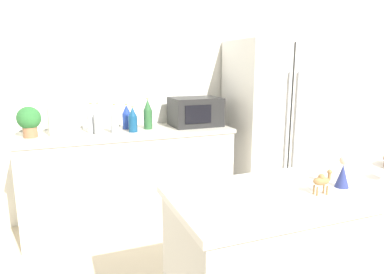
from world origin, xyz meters
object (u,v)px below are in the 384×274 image
(microwave, at_px, (195,112))
(wise_man_figurine_crimson, at_px, (343,174))
(back_bottle_2, at_px, (98,119))
(back_bottle_5, at_px, (148,114))
(back_bottle_1, at_px, (133,120))
(refrigerator, at_px, (270,125))
(back_bottle_3, at_px, (127,117))
(camel_figurine_second, at_px, (322,180))
(paper_towel_roll, at_px, (55,122))
(back_bottle_4, at_px, (92,119))
(potted_plant, at_px, (29,120))
(back_bottle_0, at_px, (115,119))

(microwave, height_order, wise_man_figurine_crimson, microwave)
(back_bottle_2, relative_size, back_bottle_5, 0.96)
(back_bottle_1, bearing_deg, refrigerator, 0.79)
(refrigerator, xyz_separation_m, back_bottle_3, (-1.50, 0.15, 0.15))
(back_bottle_5, bearing_deg, camel_figurine_second, -80.98)
(paper_towel_roll, bearing_deg, refrigerator, -1.17)
(back_bottle_1, height_order, back_bottle_4, back_bottle_4)
(potted_plant, distance_m, back_bottle_4, 0.50)
(back_bottle_2, xyz_separation_m, wise_man_figurine_crimson, (0.94, -1.85, -0.04))
(refrigerator, relative_size, back_bottle_4, 6.50)
(back_bottle_1, distance_m, back_bottle_2, 0.30)
(refrigerator, height_order, back_bottle_5, refrigerator)
(back_bottle_3, bearing_deg, back_bottle_1, -82.03)
(back_bottle_3, distance_m, camel_figurine_second, 2.11)
(microwave, height_order, camel_figurine_second, microwave)
(refrigerator, xyz_separation_m, back_bottle_0, (-1.64, -0.02, 0.16))
(paper_towel_roll, distance_m, back_bottle_5, 0.82)
(back_bottle_0, bearing_deg, back_bottle_2, 176.78)
(back_bottle_4, relative_size, wise_man_figurine_crimson, 1.75)
(potted_plant, height_order, microwave, microwave)
(wise_man_figurine_crimson, bearing_deg, camel_figurine_second, -166.12)
(paper_towel_roll, relative_size, back_bottle_3, 1.03)
(back_bottle_5, relative_size, wise_man_figurine_crimson, 1.88)
(potted_plant, xyz_separation_m, back_bottle_0, (0.69, -0.08, -0.02))
(refrigerator, xyz_separation_m, back_bottle_4, (-1.83, 0.07, 0.16))
(back_bottle_0, height_order, back_bottle_5, back_bottle_5)
(back_bottle_2, relative_size, wise_man_figurine_crimson, 1.80)
(back_bottle_4, bearing_deg, camel_figurine_second, -67.17)
(back_bottle_5, bearing_deg, potted_plant, -178.99)
(back_bottle_2, height_order, wise_man_figurine_crimson, back_bottle_2)
(back_bottle_0, height_order, back_bottle_1, back_bottle_0)
(back_bottle_2, bearing_deg, wise_man_figurine_crimson, -63.09)
(refrigerator, distance_m, paper_towel_roll, 2.13)
(refrigerator, height_order, back_bottle_4, refrigerator)
(potted_plant, height_order, back_bottle_0, back_bottle_0)
(back_bottle_3, xyz_separation_m, back_bottle_4, (-0.33, -0.08, 0.02))
(back_bottle_1, xyz_separation_m, back_bottle_5, (0.16, 0.10, 0.03))
(back_bottle_5, bearing_deg, back_bottle_3, 158.90)
(back_bottle_1, height_order, wise_man_figurine_crimson, back_bottle_1)
(potted_plant, relative_size, camel_figurine_second, 2.25)
(back_bottle_5, xyz_separation_m, wise_man_figurine_crimson, (0.47, -1.94, -0.05))
(refrigerator, height_order, potted_plant, refrigerator)
(refrigerator, distance_m, back_bottle_1, 1.48)
(potted_plant, xyz_separation_m, camel_figurine_second, (1.33, -1.96, -0.06))
(paper_towel_roll, height_order, microwave, microwave)
(back_bottle_4, relative_size, back_bottle_5, 0.93)
(microwave, relative_size, camel_figurine_second, 4.17)
(potted_plant, height_order, back_bottle_1, potted_plant)
(back_bottle_2, bearing_deg, microwave, 5.41)
(refrigerator, height_order, back_bottle_0, refrigerator)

